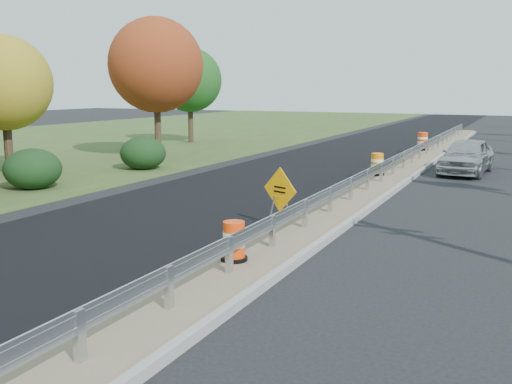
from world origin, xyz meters
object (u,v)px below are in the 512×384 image
at_px(barrel_median_mid, 377,165).
at_px(barrel_median_far, 423,142).
at_px(barrel_median_near, 234,242).
at_px(car_silver, 467,156).
at_px(caution_sign, 280,213).

bearing_deg(barrel_median_mid, barrel_median_far, 90.13).
xyz_separation_m(barrel_median_near, car_silver, (2.78, 16.43, 0.15)).
bearing_deg(car_silver, caution_sign, -100.03).
height_order(barrel_median_near, barrel_median_far, barrel_median_far).
bearing_deg(barrel_median_mid, car_silver, 50.64).
distance_m(caution_sign, barrel_median_near, 3.82).
bearing_deg(barrel_median_near, barrel_median_far, 90.67).
bearing_deg(car_silver, barrel_median_mid, -124.38).
height_order(barrel_median_mid, barrel_median_far, barrel_median_far).
relative_size(barrel_median_mid, car_silver, 0.20).
bearing_deg(car_silver, barrel_median_far, 119.15).
height_order(caution_sign, barrel_median_mid, caution_sign).
relative_size(caution_sign, barrel_median_mid, 1.85).
distance_m(barrel_median_far, car_silver, 7.45).
bearing_deg(barrel_median_far, barrel_median_mid, -89.87).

